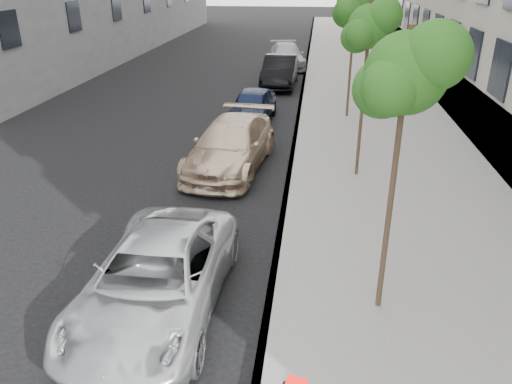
% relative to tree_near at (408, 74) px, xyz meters
% --- Properties ---
extents(ground, '(160.00, 160.00, 0.00)m').
position_rel_tree_near_xyz_m(ground, '(-3.23, -1.50, -4.41)').
color(ground, black).
rests_on(ground, ground).
extents(sidewalk, '(6.40, 72.00, 0.14)m').
position_rel_tree_near_xyz_m(sidewalk, '(1.07, 22.50, -4.34)').
color(sidewalk, gray).
rests_on(sidewalk, ground).
extents(curb, '(0.15, 72.00, 0.14)m').
position_rel_tree_near_xyz_m(curb, '(-2.05, 22.50, -4.34)').
color(curb, '#9E9B93').
rests_on(curb, ground).
extents(tree_near, '(1.64, 1.44, 5.09)m').
position_rel_tree_near_xyz_m(tree_near, '(0.00, 0.00, 0.00)').
color(tree_near, '#38281C').
rests_on(tree_near, sidewalk).
extents(tree_mid, '(1.56, 1.36, 5.04)m').
position_rel_tree_near_xyz_m(tree_mid, '(-0.00, 6.50, -0.01)').
color(tree_mid, '#38281C').
rests_on(tree_mid, sidewalk).
extents(tree_far, '(1.79, 1.59, 5.25)m').
position_rel_tree_near_xyz_m(tree_far, '(0.00, 13.00, 0.09)').
color(tree_far, '#38281C').
rests_on(tree_far, sidewalk).
extents(minivan, '(2.39, 5.09, 1.41)m').
position_rel_tree_near_xyz_m(minivan, '(-4.09, -0.48, -3.70)').
color(minivan, silver).
rests_on(minivan, ground).
extents(suv, '(2.65, 5.39, 1.51)m').
position_rel_tree_near_xyz_m(suv, '(-3.95, 6.91, -3.65)').
color(suv, beige).
rests_on(suv, ground).
extents(sedan_blue, '(1.88, 4.08, 1.35)m').
position_rel_tree_near_xyz_m(sedan_blue, '(-3.93, 12.09, -3.73)').
color(sedan_blue, '#101A36').
rests_on(sedan_blue, ground).
extents(sedan_black, '(1.77, 4.83, 1.58)m').
position_rel_tree_near_xyz_m(sedan_black, '(-3.33, 19.07, -3.62)').
color(sedan_black, black).
rests_on(sedan_black, ground).
extents(sedan_rear, '(2.83, 5.26, 1.45)m').
position_rel_tree_near_xyz_m(sedan_rear, '(-3.33, 24.57, -3.68)').
color(sedan_rear, '#97999F').
rests_on(sedan_rear, ground).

